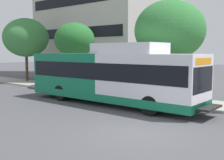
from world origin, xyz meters
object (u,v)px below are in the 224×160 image
(street_tree_near_stop, at_px, (170,30))
(street_tree_far_block, at_px, (26,38))
(street_tree_mid_block, at_px, (75,40))
(transit_bus, at_px, (110,76))

(street_tree_near_stop, bearing_deg, street_tree_far_block, 89.26)
(street_tree_mid_block, bearing_deg, transit_bus, -118.09)
(transit_bus, distance_m, street_tree_mid_block, 8.62)
(transit_bus, height_order, street_tree_near_stop, street_tree_near_stop)
(street_tree_near_stop, bearing_deg, street_tree_mid_block, 88.93)
(street_tree_mid_block, xyz_separation_m, street_tree_far_block, (0.04, 7.33, 0.42))
(transit_bus, bearing_deg, street_tree_near_stop, -27.28)
(street_tree_near_stop, xyz_separation_m, street_tree_far_block, (0.21, 16.54, 0.05))
(street_tree_far_block, bearing_deg, transit_bus, -105.05)
(transit_bus, xyz_separation_m, street_tree_far_block, (3.93, 14.62, 2.88))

